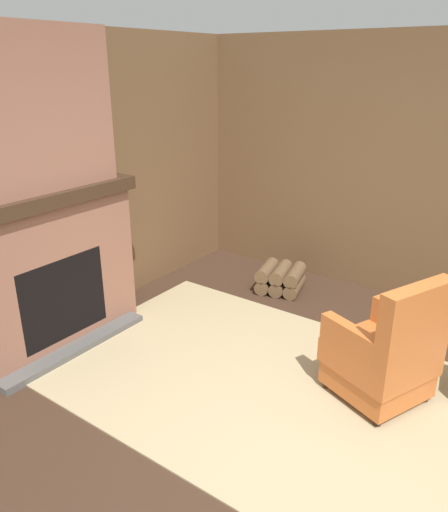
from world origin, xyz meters
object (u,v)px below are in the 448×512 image
firewood_stack (281,278)px  decorative_plate_on_mantel (34,171)px  armchair (385,355)px  storage_case (92,169)px

firewood_stack → decorative_plate_on_mantel: 2.66m
armchair → firewood_stack: bearing=-15.9°
armchair → storage_case: size_ratio=4.34×
armchair → storage_case: bearing=28.3°
firewood_stack → storage_case: size_ratio=2.44×
firewood_stack → storage_case: 2.22m
storage_case → decorative_plate_on_mantel: decorative_plate_on_mantel is taller
storage_case → decorative_plate_on_mantel: 0.56m
firewood_stack → decorative_plate_on_mantel: decorative_plate_on_mantel is taller
firewood_stack → storage_case: (-1.11, -1.44, 1.27)m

